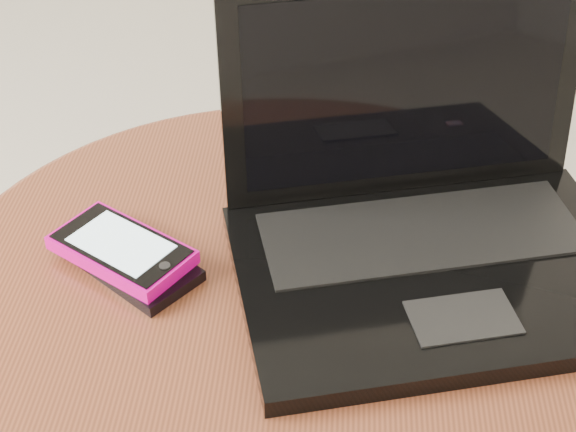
{
  "coord_description": "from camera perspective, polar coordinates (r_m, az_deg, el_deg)",
  "views": [
    {
      "loc": [
        0.11,
        -0.58,
        1.02
      ],
      "look_at": [
        0.07,
        0.01,
        0.55
      ],
      "focal_mm": 55.38,
      "sensor_mm": 36.0,
      "label": 1
    }
  ],
  "objects": [
    {
      "name": "table",
      "position": [
        0.85,
        -0.83,
        -9.79
      ],
      "size": [
        0.62,
        0.62,
        0.49
      ],
      "color": "#5E2716",
      "rests_on": "ground"
    },
    {
      "name": "laptop",
      "position": [
        0.79,
        8.93,
        -0.18
      ],
      "size": [
        0.39,
        0.34,
        0.23
      ],
      "color": "black",
      "rests_on": "table"
    },
    {
      "name": "phone_black",
      "position": [
        0.8,
        -9.99,
        -2.95
      ],
      "size": [
        0.14,
        0.13,
        0.01
      ],
      "color": "black",
      "rests_on": "table"
    },
    {
      "name": "phone_pink",
      "position": [
        0.79,
        -10.63,
        -2.11
      ],
      "size": [
        0.14,
        0.12,
        0.02
      ],
      "color": "#F1029D",
      "rests_on": "phone_black"
    }
  ]
}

